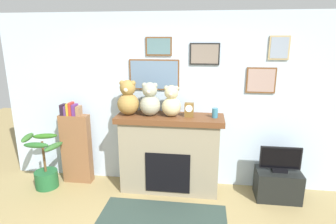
{
  "coord_description": "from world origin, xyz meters",
  "views": [
    {
      "loc": [
        0.54,
        -2.13,
        2.25
      ],
      "look_at": [
        0.03,
        1.7,
        1.21
      ],
      "focal_mm": 29.94,
      "sensor_mm": 36.0,
      "label": 1
    }
  ],
  "objects_px": {
    "television": "(280,160)",
    "teddy_bear_tan": "(128,99)",
    "teddy_bear_brown": "(171,102)",
    "teddy_bear_cream": "(150,101)",
    "candle_jar": "(215,113)",
    "bookshelf": "(76,146)",
    "tv_stand": "(277,184)",
    "potted_plant": "(45,169)",
    "fireplace": "(170,153)",
    "mantel_clock": "(189,110)"
  },
  "relations": [
    {
      "from": "television",
      "to": "teddy_bear_tan",
      "type": "relative_size",
      "value": 1.1
    },
    {
      "from": "teddy_bear_brown",
      "to": "teddy_bear_cream",
      "type": "bearing_deg",
      "value": -179.99
    },
    {
      "from": "candle_jar",
      "to": "teddy_bear_tan",
      "type": "height_order",
      "value": "teddy_bear_tan"
    },
    {
      "from": "bookshelf",
      "to": "tv_stand",
      "type": "distance_m",
      "value": 3.07
    },
    {
      "from": "potted_plant",
      "to": "teddy_bear_brown",
      "type": "height_order",
      "value": "teddy_bear_brown"
    },
    {
      "from": "potted_plant",
      "to": "candle_jar",
      "type": "height_order",
      "value": "candle_jar"
    },
    {
      "from": "television",
      "to": "bookshelf",
      "type": "bearing_deg",
      "value": 178.09
    },
    {
      "from": "tv_stand",
      "to": "bookshelf",
      "type": "bearing_deg",
      "value": 178.12
    },
    {
      "from": "teddy_bear_tan",
      "to": "television",
      "type": "bearing_deg",
      "value": -1.12
    },
    {
      "from": "potted_plant",
      "to": "teddy_bear_cream",
      "type": "xyz_separation_m",
      "value": [
        1.61,
        0.2,
        1.07
      ]
    },
    {
      "from": "bookshelf",
      "to": "teddy_bear_tan",
      "type": "relative_size",
      "value": 2.57
    },
    {
      "from": "fireplace",
      "to": "potted_plant",
      "type": "distance_m",
      "value": 1.92
    },
    {
      "from": "teddy_bear_cream",
      "to": "tv_stand",
      "type": "bearing_deg",
      "value": -1.28
    },
    {
      "from": "television",
      "to": "teddy_bear_brown",
      "type": "distance_m",
      "value": 1.72
    },
    {
      "from": "fireplace",
      "to": "teddy_bear_cream",
      "type": "xyz_separation_m",
      "value": [
        -0.28,
        -0.02,
        0.79
      ]
    },
    {
      "from": "teddy_bear_tan",
      "to": "mantel_clock",
      "type": "bearing_deg",
      "value": -0.04
    },
    {
      "from": "potted_plant",
      "to": "teddy_bear_tan",
      "type": "relative_size",
      "value": 1.69
    },
    {
      "from": "mantel_clock",
      "to": "teddy_bear_tan",
      "type": "relative_size",
      "value": 0.39
    },
    {
      "from": "potted_plant",
      "to": "mantel_clock",
      "type": "distance_m",
      "value": 2.37
    },
    {
      "from": "fireplace",
      "to": "teddy_bear_brown",
      "type": "xyz_separation_m",
      "value": [
        0.02,
        -0.02,
        0.77
      ]
    },
    {
      "from": "mantel_clock",
      "to": "teddy_bear_cream",
      "type": "relative_size",
      "value": 0.41
    },
    {
      "from": "mantel_clock",
      "to": "teddy_bear_tan",
      "type": "height_order",
      "value": "teddy_bear_tan"
    },
    {
      "from": "potted_plant",
      "to": "teddy_bear_cream",
      "type": "height_order",
      "value": "teddy_bear_cream"
    },
    {
      "from": "candle_jar",
      "to": "teddy_bear_brown",
      "type": "xyz_separation_m",
      "value": [
        -0.61,
        -0.0,
        0.13
      ]
    },
    {
      "from": "potted_plant",
      "to": "candle_jar",
      "type": "xyz_separation_m",
      "value": [
        2.52,
        0.2,
        0.92
      ]
    },
    {
      "from": "potted_plant",
      "to": "tv_stand",
      "type": "height_order",
      "value": "potted_plant"
    },
    {
      "from": "teddy_bear_brown",
      "to": "bookshelf",
      "type": "bearing_deg",
      "value": 177.77
    },
    {
      "from": "tv_stand",
      "to": "teddy_bear_tan",
      "type": "distance_m",
      "value": 2.46
    },
    {
      "from": "mantel_clock",
      "to": "teddy_bear_cream",
      "type": "distance_m",
      "value": 0.57
    },
    {
      "from": "tv_stand",
      "to": "television",
      "type": "height_order",
      "value": "television"
    },
    {
      "from": "television",
      "to": "teddy_bear_cream",
      "type": "xyz_separation_m",
      "value": [
        -1.84,
        0.04,
        0.78
      ]
    },
    {
      "from": "teddy_bear_cream",
      "to": "fireplace",
      "type": "bearing_deg",
      "value": 3.7
    },
    {
      "from": "mantel_clock",
      "to": "television",
      "type": "bearing_deg",
      "value": -1.86
    },
    {
      "from": "fireplace",
      "to": "teddy_bear_cream",
      "type": "bearing_deg",
      "value": -176.3
    },
    {
      "from": "television",
      "to": "candle_jar",
      "type": "height_order",
      "value": "candle_jar"
    },
    {
      "from": "teddy_bear_tan",
      "to": "teddy_bear_cream",
      "type": "bearing_deg",
      "value": 0.01
    },
    {
      "from": "bookshelf",
      "to": "teddy_bear_brown",
      "type": "xyz_separation_m",
      "value": [
        1.51,
        -0.06,
        0.76
      ]
    },
    {
      "from": "tv_stand",
      "to": "mantel_clock",
      "type": "height_order",
      "value": "mantel_clock"
    },
    {
      "from": "bookshelf",
      "to": "teddy_bear_brown",
      "type": "bearing_deg",
      "value": -2.23
    },
    {
      "from": "potted_plant",
      "to": "teddy_bear_brown",
      "type": "distance_m",
      "value": 2.19
    },
    {
      "from": "candle_jar",
      "to": "teddy_bear_brown",
      "type": "relative_size",
      "value": 0.31
    },
    {
      "from": "bookshelf",
      "to": "teddy_bear_cream",
      "type": "xyz_separation_m",
      "value": [
        1.2,
        -0.06,
        0.78
      ]
    },
    {
      "from": "bookshelf",
      "to": "candle_jar",
      "type": "relative_size",
      "value": 9.6
    },
    {
      "from": "bookshelf",
      "to": "tv_stand",
      "type": "relative_size",
      "value": 2.14
    },
    {
      "from": "potted_plant",
      "to": "candle_jar",
      "type": "relative_size",
      "value": 6.32
    },
    {
      "from": "tv_stand",
      "to": "candle_jar",
      "type": "distance_m",
      "value": 1.37
    },
    {
      "from": "potted_plant",
      "to": "tv_stand",
      "type": "distance_m",
      "value": 3.45
    },
    {
      "from": "potted_plant",
      "to": "teddy_bear_cream",
      "type": "relative_size",
      "value": 1.79
    },
    {
      "from": "potted_plant",
      "to": "teddy_bear_tan",
      "type": "bearing_deg",
      "value": 8.95
    },
    {
      "from": "candle_jar",
      "to": "teddy_bear_tan",
      "type": "relative_size",
      "value": 0.27
    }
  ]
}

